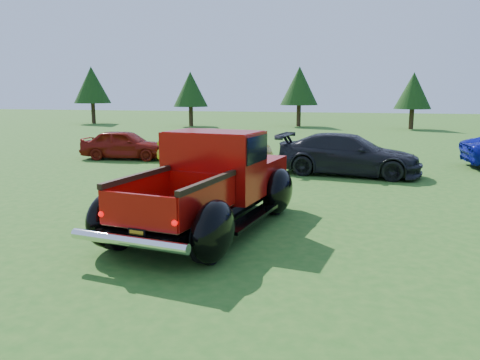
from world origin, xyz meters
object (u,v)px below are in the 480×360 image
at_px(tree_west, 190,89).
at_px(pickup_truck, 215,181).
at_px(show_car_red, 125,144).
at_px(tree_far_west, 92,85).
at_px(tree_mid_left, 299,86).
at_px(tree_mid_right, 413,91).
at_px(show_car_yellow, 216,148).
at_px(show_car_grey, 348,154).

bearing_deg(tree_west, pickup_truck, -68.84).
xyz_separation_m(tree_west, show_car_red, (4.23, -19.79, -2.47)).
distance_m(tree_far_west, tree_mid_left, 19.03).
bearing_deg(tree_mid_left, pickup_truck, -86.12).
relative_size(tree_far_west, tree_mid_left, 1.04).
height_order(tree_west, pickup_truck, tree_west).
distance_m(tree_mid_right, show_car_yellow, 23.79).
relative_size(tree_far_west, show_car_red, 1.39).
xyz_separation_m(show_car_red, show_car_grey, (9.51, -1.64, 0.08)).
height_order(tree_mid_right, show_car_red, tree_mid_right).
xyz_separation_m(tree_mid_left, pickup_truck, (2.08, -30.62, -2.41)).
height_order(tree_far_west, tree_mid_right, tree_far_west).
relative_size(show_car_yellow, show_car_grey, 0.87).
bearing_deg(tree_mid_right, pickup_truck, -103.15).
xyz_separation_m(tree_mid_left, show_car_yellow, (-0.33, -22.77, -2.67)).
bearing_deg(show_car_grey, tree_west, 39.67).
bearing_deg(tree_west, tree_mid_left, 12.53).
distance_m(tree_far_west, show_car_yellow, 28.81).
relative_size(tree_far_west, show_car_grey, 1.05).
bearing_deg(tree_mid_left, show_car_red, -102.34).
bearing_deg(show_car_red, show_car_grey, -105.67).
relative_size(tree_west, show_car_red, 1.23).
distance_m(tree_mid_left, tree_mid_right, 9.06).
xyz_separation_m(show_car_yellow, show_car_grey, (5.07, -0.66, 0.01)).
bearing_deg(show_car_red, tree_west, 6.18).
xyz_separation_m(tree_mid_right, pickup_truck, (-6.92, -29.62, -2.00)).
bearing_deg(show_car_grey, show_car_yellow, 89.61).
distance_m(tree_west, tree_mid_right, 18.03).
bearing_deg(show_car_red, tree_mid_left, -18.24).
bearing_deg(tree_mid_left, show_car_yellow, -90.83).
xyz_separation_m(tree_far_west, show_car_red, (14.23, -20.79, -2.88)).
distance_m(tree_mid_right, show_car_grey, 22.94).
bearing_deg(tree_west, show_car_yellow, -67.34).
bearing_deg(pickup_truck, tree_mid_right, 85.17).
xyz_separation_m(pickup_truck, show_car_grey, (2.66, 7.20, -0.25)).
xyz_separation_m(tree_west, show_car_grey, (13.74, -21.43, -2.39)).
relative_size(tree_west, pickup_truck, 0.80).
height_order(tree_mid_right, pickup_truck, tree_mid_right).
relative_size(tree_west, tree_mid_left, 0.92).
relative_size(tree_mid_right, show_car_yellow, 1.02).
bearing_deg(show_car_yellow, tree_mid_right, -25.53).
distance_m(tree_mid_left, pickup_truck, 30.79).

